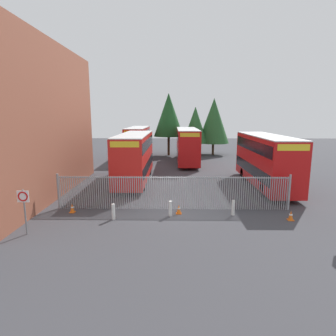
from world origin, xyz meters
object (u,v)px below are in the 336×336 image
Objects in this scene: speed_limit_sign_post at (24,202)px; bollard_center_front at (170,209)px; traffic_cone_near_kerb at (179,209)px; traffic_cone_mid_forecourt at (291,215)px; double_decker_bus_behind_fence_left at (135,155)px; bollard_near_right at (233,208)px; double_decker_bus_far_back at (138,141)px; bollard_near_left at (113,212)px; double_decker_bus_near_gate at (265,159)px; traffic_cone_by_gate at (72,208)px; double_decker_bus_behind_fence_right at (187,144)px.

bollard_center_front is at bearing 20.96° from speed_limit_sign_post.
traffic_cone_mid_forecourt is at bearing -8.84° from traffic_cone_near_kerb.
bollard_near_right is at bearing -51.43° from double_decker_bus_behind_fence_left.
bollard_near_left is (1.45, -24.28, -1.95)m from double_decker_bus_far_back.
double_decker_bus_near_gate is at bearing 35.34° from bollard_near_left.
bollard_near_right is (7.25, 0.84, 0.00)m from bollard_near_left.
double_decker_bus_behind_fence_left is 12.85m from speed_limit_sign_post.
double_decker_bus_near_gate is 4.50× the size of speed_limit_sign_post.
bollard_center_front is 0.40× the size of speed_limit_sign_post.
traffic_cone_by_gate is 1.00× the size of traffic_cone_near_kerb.
bollard_near_left is at bearing -22.06° from traffic_cone_by_gate.
bollard_near_right is at bearing -1.81° from traffic_cone_by_gate.
double_decker_bus_far_back is 27.10m from traffic_cone_mid_forecourt.
bollard_near_left reaches higher than traffic_cone_by_gate.
bollard_near_left is 1.61× the size of traffic_cone_near_kerb.
double_decker_bus_far_back is (-6.80, 4.25, 0.00)m from double_decker_bus_behind_fence_right.
double_decker_bus_behind_fence_right is at bearing 67.06° from speed_limit_sign_post.
double_decker_bus_far_back is (-12.90, 16.16, 0.00)m from double_decker_bus_near_gate.
traffic_cone_near_kerb is (-3.35, 0.20, -0.19)m from bollard_near_right.
speed_limit_sign_post is at bearing -157.60° from traffic_cone_near_kerb.
bollard_near_right reaches higher than traffic_cone_mid_forecourt.
double_decker_bus_behind_fence_right is at bearing 117.12° from double_decker_bus_near_gate.
bollard_near_right is at bearing 6.65° from bollard_near_left.
bollard_near_left is 1.00× the size of bollard_center_front.
double_decker_bus_far_back is 24.23m from bollard_center_front.
double_decker_bus_behind_fence_left is 1.00× the size of double_decker_bus_far_back.
double_decker_bus_behind_fence_left is 9.94m from traffic_cone_near_kerb.
traffic_cone_mid_forecourt is at bearing -75.70° from double_decker_bus_behind_fence_right.
double_decker_bus_near_gate and double_decker_bus_behind_fence_left have the same top height.
double_decker_bus_behind_fence_left is 4.50× the size of speed_limit_sign_post.
double_decker_bus_behind_fence_left is at bearing -84.27° from double_decker_bus_far_back.
double_decker_bus_behind_fence_right is 11.38× the size of bollard_near_left.
traffic_cone_mid_forecourt is (11.90, -24.26, -2.13)m from double_decker_bus_far_back.
double_decker_bus_behind_fence_left reaches higher than speed_limit_sign_post.
speed_limit_sign_post reaches higher than bollard_near_right.
traffic_cone_near_kerb is 8.73m from speed_limit_sign_post.
traffic_cone_by_gate is (-6.24, 0.55, -0.19)m from bollard_center_front.
traffic_cone_near_kerb is (6.77, -0.12, 0.00)m from traffic_cone_by_gate.
bollard_near_right is at bearing -69.66° from double_decker_bus_far_back.
double_decker_bus_near_gate reaches higher than bollard_near_right.
double_decker_bus_behind_fence_left is at bearing 90.04° from bollard_near_left.
speed_limit_sign_post is (-7.43, -2.85, 1.30)m from bollard_center_front.
double_decker_bus_far_back is at bearing 128.61° from double_decker_bus_near_gate.
traffic_cone_by_gate is 1.00× the size of traffic_cone_mid_forecourt.
bollard_near_right is at bearing 3.42° from bollard_center_front.
bollard_near_right is at bearing -84.39° from double_decker_bus_behind_fence_right.
traffic_cone_mid_forecourt is (7.09, -0.59, -0.19)m from bollard_center_front.
bollard_near_left is at bearing -89.96° from double_decker_bus_behind_fence_left.
speed_limit_sign_post reaches higher than traffic_cone_by_gate.
bollard_near_left is at bearing -104.98° from double_decker_bus_behind_fence_right.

